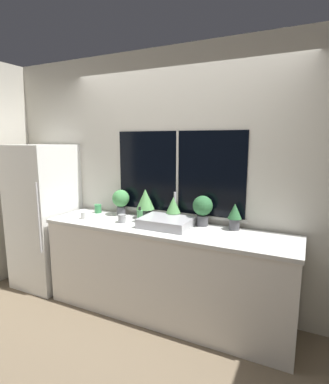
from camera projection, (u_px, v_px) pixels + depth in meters
ground_plane at (151, 330)px, 2.83m from camera, size 14.00×14.00×0.00m
wall_back at (179, 180)px, 3.17m from camera, size 8.00×0.09×2.70m
wall_left at (75, 166)px, 4.89m from camera, size 0.06×7.00×2.70m
counter at (164, 272)px, 3.01m from camera, size 2.52×0.60×0.93m
refrigerator at (46, 216)px, 3.66m from camera, size 0.64×0.71×1.72m
sink at (166, 222)px, 2.94m from camera, size 0.49×0.42×0.31m
potted_plant_far_left at (121, 200)px, 3.37m from camera, size 0.19×0.19×0.29m
potted_plant_left at (145, 201)px, 3.23m from camera, size 0.20×0.20×0.32m
potted_plant_center at (173, 208)px, 3.10m from camera, size 0.15×0.15×0.26m
potted_plant_right at (203, 208)px, 2.95m from camera, size 0.20×0.20×0.30m
potted_plant_far_right at (235, 215)px, 2.82m from camera, size 0.13×0.13×0.25m
soap_bottle at (140, 216)px, 3.10m from camera, size 0.06×0.06×0.16m
mug_green at (98, 209)px, 3.49m from camera, size 0.08×0.08×0.10m
mug_grey at (122, 218)px, 3.09m from camera, size 0.08×0.08×0.08m
mug_white at (85, 215)px, 3.23m from camera, size 0.09×0.09×0.08m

